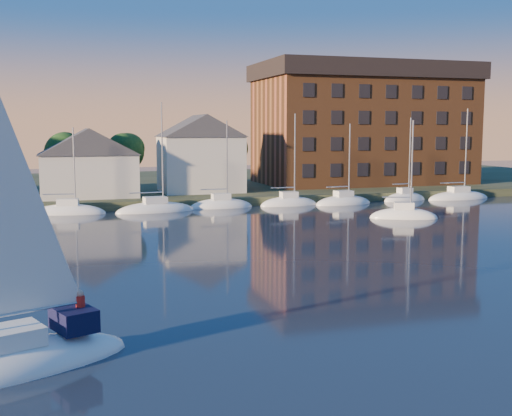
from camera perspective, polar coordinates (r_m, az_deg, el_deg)
name	(u,v)px	position (r m, az deg, el deg)	size (l,w,h in m)	color
ground	(334,369)	(25.31, 6.93, -14.02)	(260.00, 260.00, 0.00)	black
shoreline_land	(125,190)	(97.38, -11.59, 1.62)	(160.00, 50.00, 2.00)	#2F3820
wooden_dock	(146,208)	(74.67, -9.76, 0.02)	(120.00, 3.00, 1.00)	brown
clubhouse_centre	(88,162)	(78.65, -14.68, 4.00)	(11.55, 8.40, 8.08)	beige
clubhouse_east	(200,152)	(82.47, -4.97, 4.94)	(10.50, 8.40, 9.80)	beige
condo_block	(363,123)	(96.90, 9.52, 7.44)	(31.00, 17.00, 17.40)	brown
tree_line	(149,143)	(85.30, -9.53, 5.73)	(93.40, 5.40, 8.90)	#362418
moored_fleet	(150,210)	(71.71, -9.43, -0.19)	(87.50, 2.40, 12.05)	white
hero_sailboat	(8,354)	(26.50, -21.16, -12.03)	(10.38, 6.55, 15.24)	white
drifting_sailboat_right	(404,217)	(66.68, 12.98, -0.82)	(7.19, 4.77, 10.98)	white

